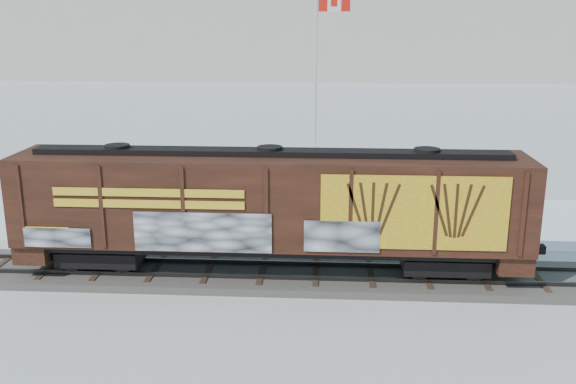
# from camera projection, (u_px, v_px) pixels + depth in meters

# --- Properties ---
(ground) EXTENTS (500.00, 500.00, 0.00)m
(ground) POSITION_uv_depth(u_px,v_px,m) (262.00, 278.00, 23.81)
(ground) COLOR white
(ground) RESTS_ON ground
(rail_track) EXTENTS (50.00, 3.40, 0.43)m
(rail_track) POSITION_uv_depth(u_px,v_px,m) (262.00, 275.00, 23.77)
(rail_track) COLOR #59544C
(rail_track) RESTS_ON ground
(parking_strip) EXTENTS (40.00, 8.00, 0.03)m
(parking_strip) POSITION_uv_depth(u_px,v_px,m) (278.00, 218.00, 31.03)
(parking_strip) COLOR white
(parking_strip) RESTS_ON ground
(hopper_railcar) EXTENTS (18.23, 3.06, 4.45)m
(hopper_railcar) POSITION_uv_depth(u_px,v_px,m) (270.00, 203.00, 23.02)
(hopper_railcar) COLOR black
(hopper_railcar) RESTS_ON rail_track
(flagpole) EXTENTS (2.30, 0.90, 10.90)m
(flagpole) POSITION_uv_depth(u_px,v_px,m) (317.00, 115.00, 36.79)
(flagpole) COLOR silver
(flagpole) RESTS_ON ground
(car_silver) EXTENTS (4.31, 2.88, 1.36)m
(car_silver) POSITION_uv_depth(u_px,v_px,m) (85.00, 200.00, 31.54)
(car_silver) COLOR #A1A3A8
(car_silver) RESTS_ON parking_strip
(car_white) EXTENTS (5.07, 2.02, 1.64)m
(car_white) POSITION_uv_depth(u_px,v_px,m) (373.00, 203.00, 30.48)
(car_white) COLOR silver
(car_white) RESTS_ON parking_strip
(car_dark) EXTENTS (5.76, 3.47, 1.56)m
(car_dark) POSITION_uv_depth(u_px,v_px,m) (422.00, 207.00, 29.89)
(car_dark) COLOR #202328
(car_dark) RESTS_ON parking_strip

